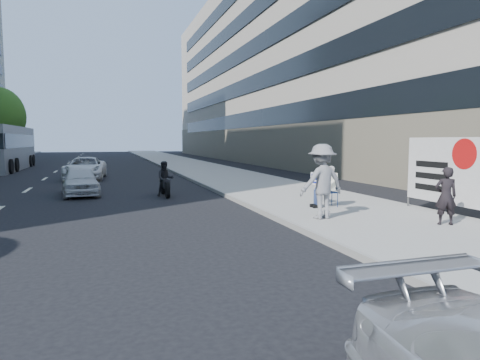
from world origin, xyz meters
name	(u,v)px	position (x,y,z in m)	size (l,w,h in m)	color
ground	(280,260)	(0.00, 0.00, 0.00)	(160.00, 160.00, 0.00)	black
near_sidewalk	(217,173)	(4.00, 20.00, 0.07)	(5.00, 120.00, 0.15)	gray
near_building	(313,62)	(17.00, 32.00, 10.00)	(14.00, 70.00, 20.00)	#A49A8E
seated_protester	(326,184)	(3.59, 4.69, 0.87)	(0.83, 1.12, 1.31)	navy
jogger	(322,181)	(2.45, 2.91, 1.16)	(1.30, 0.75, 2.02)	gray
pedestrian_woman	(446,196)	(5.00, 1.19, 0.88)	(0.53, 0.35, 1.46)	black
protest_banner	(445,171)	(6.18, 2.53, 1.40)	(0.08, 3.06, 2.20)	#4C4C4C
white_sedan_near	(80,181)	(-4.10, 11.45, 0.60)	(1.41, 3.50, 1.19)	silver
white_sedan_far	(85,168)	(-4.19, 19.12, 0.64)	(2.12, 4.60, 1.28)	white
motorcycle	(165,181)	(-0.81, 9.95, 0.64)	(0.70, 2.04, 1.42)	black
bus	(4,148)	(-10.41, 29.17, 1.64)	(2.76, 12.06, 3.30)	slate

